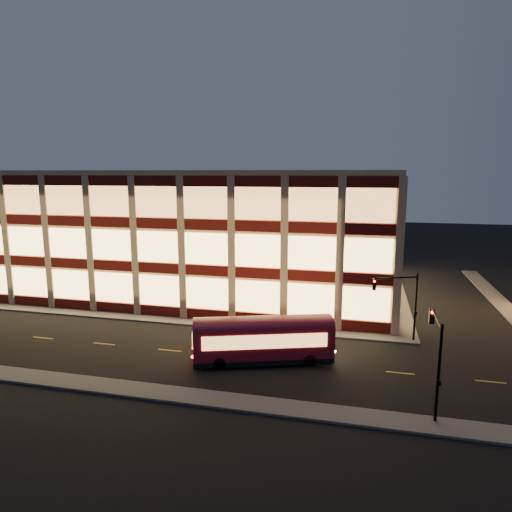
# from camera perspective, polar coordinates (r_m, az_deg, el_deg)

# --- Properties ---
(ground) EXTENTS (200.00, 200.00, 0.00)m
(ground) POSITION_cam_1_polar(r_m,az_deg,el_deg) (45.32, -12.23, -8.23)
(ground) COLOR black
(ground) RESTS_ON ground
(sidewalk_office_south) EXTENTS (54.00, 2.00, 0.15)m
(sidewalk_office_south) POSITION_cam_1_polar(r_m,az_deg,el_deg) (47.47, -15.00, -7.39)
(sidewalk_office_south) COLOR #514F4C
(sidewalk_office_south) RESTS_ON ground
(sidewalk_office_east) EXTENTS (2.00, 30.00, 0.15)m
(sidewalk_office_east) POSITION_cam_1_polar(r_m,az_deg,el_deg) (57.42, 17.13, -4.40)
(sidewalk_office_east) COLOR #514F4C
(sidewalk_office_east) RESTS_ON ground
(sidewalk_tower_west) EXTENTS (2.00, 30.00, 0.15)m
(sidewalk_tower_west) POSITION_cam_1_polar(r_m,az_deg,el_deg) (59.19, 27.84, -4.72)
(sidewalk_tower_west) COLOR #514F4C
(sidewalk_tower_west) RESTS_ON ground
(sidewalk_near) EXTENTS (100.00, 2.00, 0.15)m
(sidewalk_near) POSITION_cam_1_polar(r_m,az_deg,el_deg) (34.92, -21.83, -14.42)
(sidewalk_near) COLOR #514F4C
(sidewalk_near) RESTS_ON ground
(office_building) EXTENTS (50.45, 30.45, 14.50)m
(office_building) POSITION_cam_1_polar(r_m,az_deg,el_deg) (60.06, -8.00, 3.58)
(office_building) COLOR tan
(office_building) RESTS_ON ground
(traffic_signal_far) EXTENTS (3.79, 1.87, 6.00)m
(traffic_signal_far) POSITION_cam_1_polar(r_m,az_deg,el_deg) (40.17, 17.64, -4.78)
(traffic_signal_far) COLOR black
(traffic_signal_far) RESTS_ON ground
(traffic_signal_near) EXTENTS (0.32, 4.45, 6.00)m
(traffic_signal_near) POSITION_cam_1_polar(r_m,az_deg,el_deg) (29.62, 21.60, -10.45)
(traffic_signal_near) COLOR black
(traffic_signal_near) RESTS_ON ground
(trolley_bus) EXTENTS (10.80, 5.93, 3.56)m
(trolley_bus) POSITION_cam_1_polar(r_m,az_deg,el_deg) (35.20, 0.90, -10.09)
(trolley_bus) COLOR maroon
(trolley_bus) RESTS_ON ground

